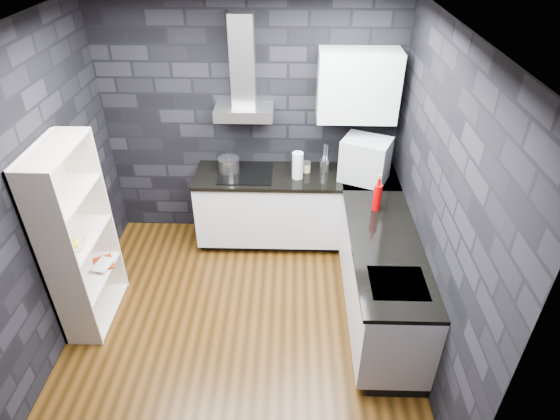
{
  "coord_description": "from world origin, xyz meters",
  "views": [
    {
      "loc": [
        0.45,
        -3.15,
        3.41
      ],
      "look_at": [
        0.35,
        0.45,
        1.0
      ],
      "focal_mm": 30.0,
      "sensor_mm": 36.0,
      "label": 1
    }
  ],
  "objects_px": {
    "pot": "(229,165)",
    "appliance_garage": "(365,160)",
    "utensil_crock": "(324,165)",
    "fruit_bowl": "(72,245)",
    "glass_vase": "(298,165)",
    "storage_jar": "(307,167)",
    "bookshelf": "(78,240)",
    "red_bottle": "(377,197)"
  },
  "relations": [
    {
      "from": "utensil_crock",
      "to": "appliance_garage",
      "type": "relative_size",
      "value": 0.29
    },
    {
      "from": "pot",
      "to": "glass_vase",
      "type": "height_order",
      "value": "glass_vase"
    },
    {
      "from": "pot",
      "to": "utensil_crock",
      "type": "distance_m",
      "value": 1.05
    },
    {
      "from": "utensil_crock",
      "to": "appliance_garage",
      "type": "xyz_separation_m",
      "value": [
        0.41,
        -0.17,
        0.16
      ]
    },
    {
      "from": "utensil_crock",
      "to": "appliance_garage",
      "type": "distance_m",
      "value": 0.47
    },
    {
      "from": "bookshelf",
      "to": "storage_jar",
      "type": "bearing_deg",
      "value": 49.22
    },
    {
      "from": "pot",
      "to": "utensil_crock",
      "type": "bearing_deg",
      "value": 2.63
    },
    {
      "from": "pot",
      "to": "glass_vase",
      "type": "relative_size",
      "value": 0.78
    },
    {
      "from": "red_bottle",
      "to": "bookshelf",
      "type": "xyz_separation_m",
      "value": [
        -2.69,
        -0.57,
        -0.13
      ]
    },
    {
      "from": "fruit_bowl",
      "to": "storage_jar",
      "type": "bearing_deg",
      "value": 34.64
    },
    {
      "from": "utensil_crock",
      "to": "red_bottle",
      "type": "distance_m",
      "value": 0.88
    },
    {
      "from": "bookshelf",
      "to": "fruit_bowl",
      "type": "distance_m",
      "value": 0.12
    },
    {
      "from": "appliance_garage",
      "to": "bookshelf",
      "type": "xyz_separation_m",
      "value": [
        -2.64,
        -1.15,
        -0.22
      ]
    },
    {
      "from": "fruit_bowl",
      "to": "utensil_crock",
      "type": "bearing_deg",
      "value": 32.76
    },
    {
      "from": "utensil_crock",
      "to": "red_bottle",
      "type": "bearing_deg",
      "value": -58.67
    },
    {
      "from": "red_bottle",
      "to": "pot",
      "type": "bearing_deg",
      "value": 154.87
    },
    {
      "from": "utensil_crock",
      "to": "fruit_bowl",
      "type": "distance_m",
      "value": 2.65
    },
    {
      "from": "pot",
      "to": "red_bottle",
      "type": "bearing_deg",
      "value": -25.13
    },
    {
      "from": "storage_jar",
      "to": "utensil_crock",
      "type": "bearing_deg",
      "value": 8.77
    },
    {
      "from": "storage_jar",
      "to": "red_bottle",
      "type": "height_order",
      "value": "red_bottle"
    },
    {
      "from": "glass_vase",
      "to": "fruit_bowl",
      "type": "bearing_deg",
      "value": -146.57
    },
    {
      "from": "pot",
      "to": "appliance_garage",
      "type": "height_order",
      "value": "appliance_garage"
    },
    {
      "from": "utensil_crock",
      "to": "fruit_bowl",
      "type": "xyz_separation_m",
      "value": [
        -2.23,
        -1.44,
        -0.03
      ]
    },
    {
      "from": "appliance_garage",
      "to": "fruit_bowl",
      "type": "xyz_separation_m",
      "value": [
        -2.64,
        -1.27,
        -0.19
      ]
    },
    {
      "from": "pot",
      "to": "utensil_crock",
      "type": "relative_size",
      "value": 1.66
    },
    {
      "from": "glass_vase",
      "to": "utensil_crock",
      "type": "height_order",
      "value": "glass_vase"
    },
    {
      "from": "storage_jar",
      "to": "fruit_bowl",
      "type": "distance_m",
      "value": 2.47
    },
    {
      "from": "pot",
      "to": "appliance_garage",
      "type": "bearing_deg",
      "value": -4.83
    },
    {
      "from": "fruit_bowl",
      "to": "bookshelf",
      "type": "bearing_deg",
      "value": 90.0
    },
    {
      "from": "storage_jar",
      "to": "appliance_garage",
      "type": "bearing_deg",
      "value": -13.05
    },
    {
      "from": "utensil_crock",
      "to": "red_bottle",
      "type": "xyz_separation_m",
      "value": [
        0.46,
        -0.75,
        0.06
      ]
    },
    {
      "from": "red_bottle",
      "to": "fruit_bowl",
      "type": "height_order",
      "value": "red_bottle"
    },
    {
      "from": "utensil_crock",
      "to": "appliance_garage",
      "type": "bearing_deg",
      "value": -22.69
    },
    {
      "from": "pot",
      "to": "appliance_garage",
      "type": "distance_m",
      "value": 1.47
    },
    {
      "from": "storage_jar",
      "to": "fruit_bowl",
      "type": "height_order",
      "value": "storage_jar"
    },
    {
      "from": "storage_jar",
      "to": "fruit_bowl",
      "type": "bearing_deg",
      "value": -145.36
    },
    {
      "from": "pot",
      "to": "fruit_bowl",
      "type": "distance_m",
      "value": 1.83
    },
    {
      "from": "glass_vase",
      "to": "storage_jar",
      "type": "xyz_separation_m",
      "value": [
        0.1,
        0.13,
        -0.09
      ]
    },
    {
      "from": "red_bottle",
      "to": "fruit_bowl",
      "type": "xyz_separation_m",
      "value": [
        -2.69,
        -0.68,
        -0.1
      ]
    },
    {
      "from": "bookshelf",
      "to": "fruit_bowl",
      "type": "height_order",
      "value": "bookshelf"
    },
    {
      "from": "utensil_crock",
      "to": "bookshelf",
      "type": "distance_m",
      "value": 2.59
    },
    {
      "from": "appliance_garage",
      "to": "red_bottle",
      "type": "height_order",
      "value": "appliance_garage"
    }
  ]
}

